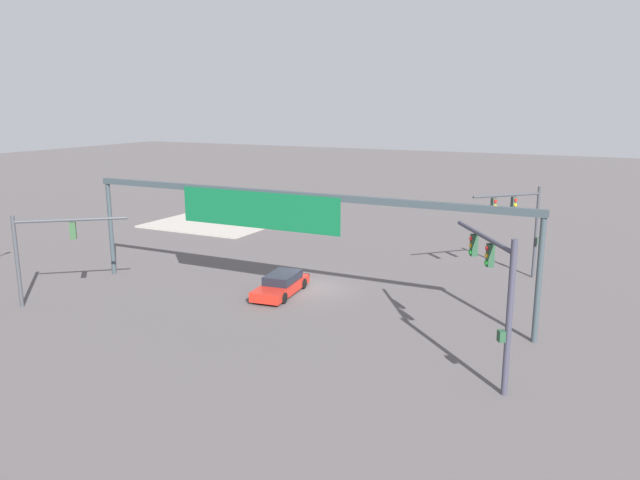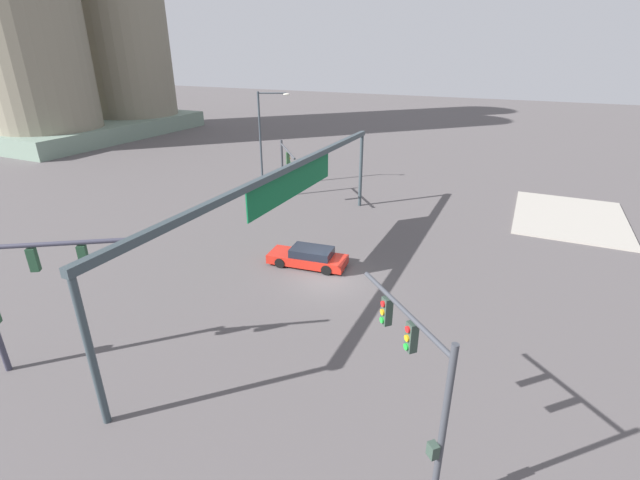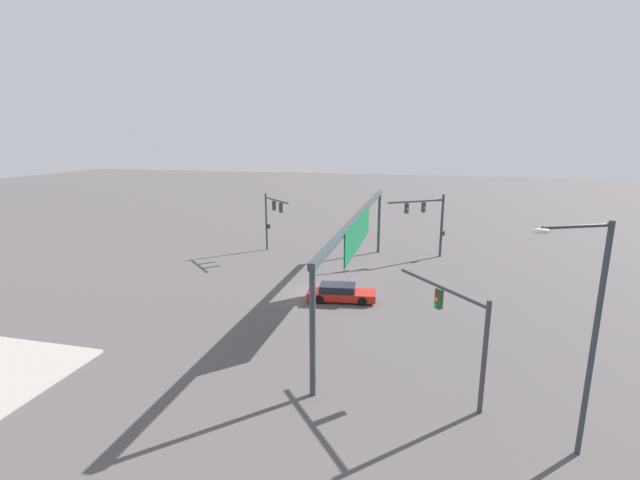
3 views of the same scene
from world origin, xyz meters
The scene contains 7 objects.
ground_plane centered at (0.00, 0.00, 0.00)m, with size 219.01×219.01×0.00m, color #524D4E.
traffic_signal_near_corner centered at (-12.23, 7.75, 4.16)m, with size 3.46×5.35×6.18m.
traffic_signal_opposite_side centered at (11.76, 9.20, 3.57)m, with size 4.75×3.92×5.13m.
traffic_signal_cross_street centered at (-10.80, -7.72, 4.04)m, with size 3.76×3.61×5.92m.
streetlamp_curved_arm centered at (14.88, 13.16, 5.18)m, with size 1.44×2.79×8.91m.
overhead_sign_gantry centered at (0.52, 2.88, 5.39)m, with size 27.05×0.43×6.35m.
sedan_car_approaching centered at (1.13, 1.72, 0.58)m, with size 2.31×5.04×1.21m.
Camera 3 is at (31.08, 7.49, 11.62)m, focal length 25.01 mm.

